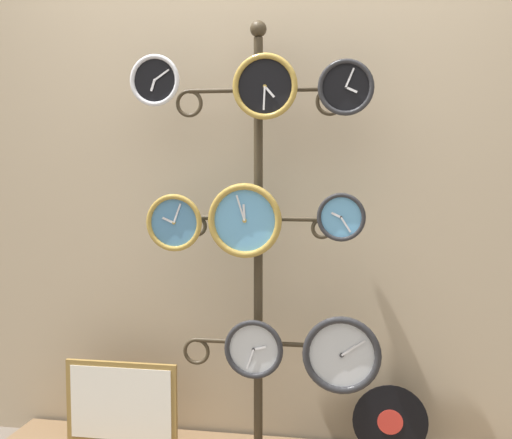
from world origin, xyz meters
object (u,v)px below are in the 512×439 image
at_px(picture_frame, 121,403).
at_px(display_stand, 258,318).
at_px(clock_top_right, 346,87).
at_px(clock_bottom_center, 254,349).
at_px(clock_middle_center, 245,221).
at_px(clock_top_left, 155,81).
at_px(clock_top_center, 265,86).
at_px(clock_middle_left, 174,223).
at_px(vinyl_record, 390,422).
at_px(clock_bottom_right, 342,355).
at_px(clock_middle_right, 341,217).

bearing_deg(picture_frame, display_stand, 8.34).
bearing_deg(clock_top_right, clock_bottom_center, -177.13).
height_order(clock_top_right, clock_middle_center, clock_top_right).
distance_m(display_stand, clock_top_left, 1.06).
xyz_separation_m(clock_top_center, clock_middle_left, (-0.37, -0.01, -0.54)).
distance_m(clock_top_center, clock_middle_center, 0.54).
bearing_deg(clock_top_right, picture_frame, -179.65).
height_order(clock_top_center, picture_frame, clock_top_center).
distance_m(clock_top_left, vinyl_record, 1.68).
relative_size(clock_middle_left, clock_middle_center, 0.78).
height_order(clock_top_right, picture_frame, clock_top_right).
bearing_deg(clock_top_right, display_stand, 167.59).
xyz_separation_m(clock_bottom_right, vinyl_record, (0.19, 0.08, -0.29)).
bearing_deg(clock_bottom_right, clock_middle_right, 135.95).
height_order(clock_top_right, clock_middle_left, clock_top_right).
bearing_deg(display_stand, clock_middle_right, -14.15).
bearing_deg(clock_bottom_right, clock_top_center, -179.96).
distance_m(clock_middle_right, clock_bottom_right, 0.55).
xyz_separation_m(clock_top_center, clock_middle_right, (0.30, 0.01, -0.51)).
bearing_deg(clock_bottom_right, vinyl_record, 21.97).
distance_m(display_stand, clock_middle_center, 0.42).
height_order(clock_top_center, clock_middle_left, clock_top_center).
bearing_deg(clock_bottom_right, picture_frame, 179.35).
bearing_deg(clock_middle_center, clock_top_right, 0.40).
height_order(display_stand, vinyl_record, display_stand).
distance_m(clock_middle_center, clock_middle_right, 0.39).
height_order(clock_middle_right, clock_bottom_center, clock_middle_right).
bearing_deg(vinyl_record, clock_top_right, -161.96).
bearing_deg(clock_top_right, clock_top_left, -179.07).
distance_m(clock_middle_right, clock_bottom_center, 0.64).
height_order(clock_middle_center, clock_bottom_right, clock_middle_center).
bearing_deg(clock_top_right, clock_middle_center, -179.60).
xyz_separation_m(clock_bottom_right, picture_frame, (-0.93, 0.01, -0.26)).
xyz_separation_m(clock_top_right, clock_middle_right, (-0.01, -0.01, -0.50)).
height_order(clock_top_center, vinyl_record, clock_top_center).
bearing_deg(clock_top_left, display_stand, 12.67).
relative_size(display_stand, clock_top_left, 8.78).
bearing_deg(vinyl_record, clock_middle_left, -174.48).
height_order(clock_top_left, clock_top_center, clock_top_left).
xyz_separation_m(display_stand, vinyl_record, (0.55, -0.02, -0.40)).
height_order(vinyl_record, picture_frame, picture_frame).
relative_size(clock_top_right, clock_middle_left, 0.93).
relative_size(clock_top_left, clock_top_center, 0.80).
bearing_deg(clock_middle_right, clock_middle_center, 179.15).
bearing_deg(clock_middle_center, clock_middle_right, -0.85).
xyz_separation_m(display_stand, clock_top_left, (-0.41, -0.09, 0.98)).
xyz_separation_m(clock_middle_center, picture_frame, (-0.54, -0.00, -0.79)).
distance_m(display_stand, clock_bottom_center, 0.15).
xyz_separation_m(display_stand, clock_middle_center, (-0.04, -0.08, 0.41)).
relative_size(clock_top_left, clock_middle_left, 0.89).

